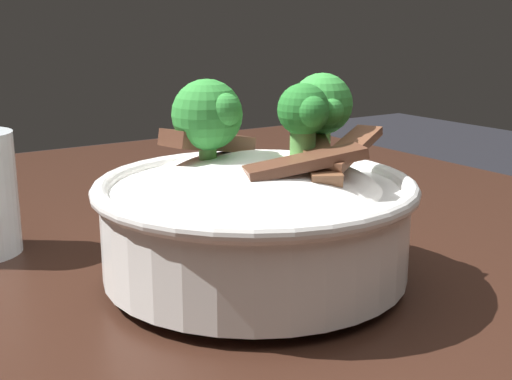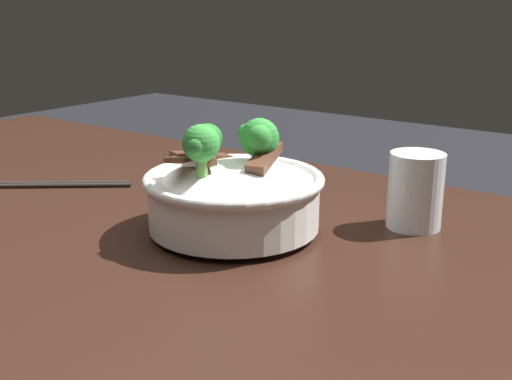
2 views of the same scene
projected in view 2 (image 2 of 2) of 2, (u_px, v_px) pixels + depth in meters
dining_table at (117, 277)px, 0.88m from camera, size 1.51×0.79×0.81m
rice_bowl at (234, 191)px, 0.76m from camera, size 0.22×0.22×0.14m
drinking_glass at (415, 195)px, 0.78m from camera, size 0.07×0.07×0.10m
chopsticks_pair at (59, 184)px, 0.97m from camera, size 0.19×0.15×0.01m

